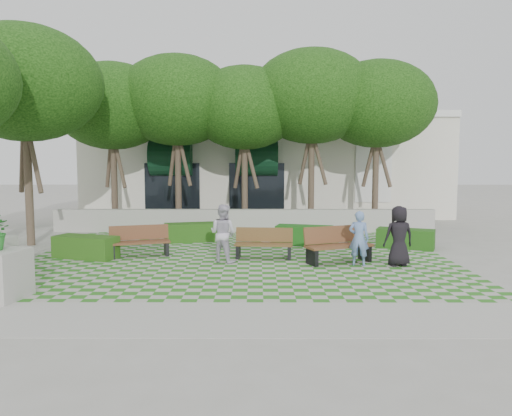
{
  "coord_description": "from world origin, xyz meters",
  "views": [
    {
      "loc": [
        0.56,
        -13.38,
        2.82
      ],
      "look_at": [
        0.5,
        1.5,
        1.4
      ],
      "focal_mm": 35.0,
      "sensor_mm": 36.0,
      "label": 1
    }
  ],
  "objects_px": {
    "bench_west": "(140,242)",
    "hedge_east": "(405,239)",
    "hedge_midright": "(304,235)",
    "bench_mid": "(264,244)",
    "bench_east": "(338,245)",
    "hedge_west": "(86,247)",
    "person_blue": "(359,238)",
    "person_dark": "(399,236)",
    "person_white": "(223,233)",
    "hedge_midleft": "(192,232)"
  },
  "relations": [
    {
      "from": "bench_west",
      "to": "hedge_midleft",
      "type": "relative_size",
      "value": 0.99
    },
    {
      "from": "person_white",
      "to": "hedge_west",
      "type": "bearing_deg",
      "value": 20.01
    },
    {
      "from": "person_blue",
      "to": "person_white",
      "type": "distance_m",
      "value": 3.7
    },
    {
      "from": "bench_mid",
      "to": "hedge_west",
      "type": "height_order",
      "value": "bench_mid"
    },
    {
      "from": "person_dark",
      "to": "bench_east",
      "type": "bearing_deg",
      "value": -23.81
    },
    {
      "from": "bench_east",
      "to": "hedge_west",
      "type": "height_order",
      "value": "bench_east"
    },
    {
      "from": "bench_mid",
      "to": "hedge_east",
      "type": "relative_size",
      "value": 0.96
    },
    {
      "from": "hedge_east",
      "to": "person_white",
      "type": "xyz_separation_m",
      "value": [
        -5.73,
        -2.25,
        0.5
      ]
    },
    {
      "from": "bench_east",
      "to": "person_dark",
      "type": "height_order",
      "value": "person_dark"
    },
    {
      "from": "bench_mid",
      "to": "bench_east",
      "type": "bearing_deg",
      "value": -11.1
    },
    {
      "from": "person_dark",
      "to": "person_white",
      "type": "height_order",
      "value": "person_dark"
    },
    {
      "from": "hedge_midleft",
      "to": "bench_east",
      "type": "bearing_deg",
      "value": -38.23
    },
    {
      "from": "hedge_west",
      "to": "person_blue",
      "type": "bearing_deg",
      "value": -7.38
    },
    {
      "from": "person_white",
      "to": "hedge_midright",
      "type": "bearing_deg",
      "value": -103.52
    },
    {
      "from": "hedge_west",
      "to": "bench_east",
      "type": "bearing_deg",
      "value": -4.63
    },
    {
      "from": "hedge_west",
      "to": "person_blue",
      "type": "height_order",
      "value": "person_blue"
    },
    {
      "from": "hedge_midright",
      "to": "person_dark",
      "type": "distance_m",
      "value": 4.01
    },
    {
      "from": "person_dark",
      "to": "hedge_midright",
      "type": "bearing_deg",
      "value": -63.75
    },
    {
      "from": "bench_mid",
      "to": "person_dark",
      "type": "xyz_separation_m",
      "value": [
        3.6,
        -1.04,
        0.39
      ]
    },
    {
      "from": "person_dark",
      "to": "person_blue",
      "type": "bearing_deg",
      "value": -9.62
    },
    {
      "from": "hedge_east",
      "to": "hedge_midright",
      "type": "distance_m",
      "value": 3.27
    },
    {
      "from": "person_dark",
      "to": "person_white",
      "type": "relative_size",
      "value": 1.0
    },
    {
      "from": "person_dark",
      "to": "person_white",
      "type": "bearing_deg",
      "value": -13.22
    },
    {
      "from": "bench_east",
      "to": "bench_mid",
      "type": "height_order",
      "value": "bench_east"
    },
    {
      "from": "bench_mid",
      "to": "person_white",
      "type": "distance_m",
      "value": 1.33
    },
    {
      "from": "hedge_east",
      "to": "person_blue",
      "type": "relative_size",
      "value": 1.2
    },
    {
      "from": "hedge_east",
      "to": "person_blue",
      "type": "xyz_separation_m",
      "value": [
        -2.05,
        -2.68,
        0.43
      ]
    },
    {
      "from": "hedge_midright",
      "to": "bench_west",
      "type": "bearing_deg",
      "value": -158.22
    },
    {
      "from": "bench_west",
      "to": "bench_east",
      "type": "bearing_deg",
      "value": -26.34
    },
    {
      "from": "hedge_east",
      "to": "hedge_midright",
      "type": "relative_size",
      "value": 0.96
    },
    {
      "from": "person_blue",
      "to": "person_dark",
      "type": "xyz_separation_m",
      "value": [
        1.06,
        -0.04,
        0.07
      ]
    },
    {
      "from": "person_blue",
      "to": "person_white",
      "type": "xyz_separation_m",
      "value": [
        -3.68,
        0.43,
        0.07
      ]
    },
    {
      "from": "hedge_west",
      "to": "person_blue",
      "type": "relative_size",
      "value": 1.24
    },
    {
      "from": "hedge_east",
      "to": "person_dark",
      "type": "relative_size",
      "value": 1.09
    },
    {
      "from": "bench_west",
      "to": "hedge_midright",
      "type": "xyz_separation_m",
      "value": [
        5.03,
        2.01,
        -0.11
      ]
    },
    {
      "from": "hedge_midleft",
      "to": "hedge_west",
      "type": "xyz_separation_m",
      "value": [
        -2.67,
        -2.98,
        0.0
      ]
    },
    {
      "from": "hedge_east",
      "to": "hedge_west",
      "type": "relative_size",
      "value": 0.96
    },
    {
      "from": "hedge_east",
      "to": "person_white",
      "type": "distance_m",
      "value": 6.18
    },
    {
      "from": "bench_west",
      "to": "hedge_east",
      "type": "height_order",
      "value": "bench_west"
    },
    {
      "from": "hedge_east",
      "to": "hedge_midleft",
      "type": "xyz_separation_m",
      "value": [
        -7.08,
        1.3,
        0.01
      ]
    },
    {
      "from": "bench_west",
      "to": "hedge_midright",
      "type": "distance_m",
      "value": 5.42
    },
    {
      "from": "hedge_east",
      "to": "hedge_midright",
      "type": "xyz_separation_m",
      "value": [
        -3.21,
        0.59,
        0.01
      ]
    },
    {
      "from": "person_dark",
      "to": "hedge_midleft",
      "type": "bearing_deg",
      "value": -41.05
    },
    {
      "from": "bench_mid",
      "to": "hedge_west",
      "type": "distance_m",
      "value": 5.16
    },
    {
      "from": "hedge_midright",
      "to": "hedge_west",
      "type": "bearing_deg",
      "value": -160.85
    },
    {
      "from": "bench_west",
      "to": "hedge_midleft",
      "type": "distance_m",
      "value": 2.97
    },
    {
      "from": "bench_mid",
      "to": "person_dark",
      "type": "distance_m",
      "value": 3.76
    },
    {
      "from": "person_dark",
      "to": "person_white",
      "type": "distance_m",
      "value": 4.76
    },
    {
      "from": "bench_east",
      "to": "person_blue",
      "type": "bearing_deg",
      "value": -62.36
    },
    {
      "from": "bench_east",
      "to": "hedge_east",
      "type": "xyz_separation_m",
      "value": [
        2.55,
        2.27,
        -0.17
      ]
    }
  ]
}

